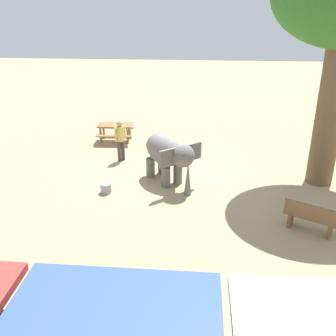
# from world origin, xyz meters

# --- Properties ---
(ground_plane) EXTENTS (60.00, 60.00, 0.00)m
(ground_plane) POSITION_xyz_m (0.00, 0.00, 0.00)
(ground_plane) COLOR tan
(elephant) EXTENTS (2.19, 2.28, 1.67)m
(elephant) POSITION_xyz_m (0.26, 0.61, 1.07)
(elephant) COLOR slate
(elephant) RESTS_ON ground_plane
(person_handler) EXTENTS (0.37, 0.40, 1.62)m
(person_handler) POSITION_xyz_m (2.27, -1.23, 0.95)
(person_handler) COLOR #3F3833
(person_handler) RESTS_ON ground_plane
(wooden_bench) EXTENTS (1.42, 1.02, 0.88)m
(wooden_bench) POSITION_xyz_m (-3.82, 3.42, 0.47)
(wooden_bench) COLOR brown
(wooden_bench) RESTS_ON ground_plane
(picnic_table_near) EXTENTS (1.56, 1.54, 0.78)m
(picnic_table_near) POSITION_xyz_m (2.98, -3.49, 0.59)
(picnic_table_near) COLOR olive
(picnic_table_near) RESTS_ON ground_plane
(feed_bucket) EXTENTS (0.36, 0.36, 0.32)m
(feed_bucket) POSITION_xyz_m (2.23, 1.57, 0.16)
(feed_bucket) COLOR gray
(feed_bucket) RESTS_ON ground_plane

